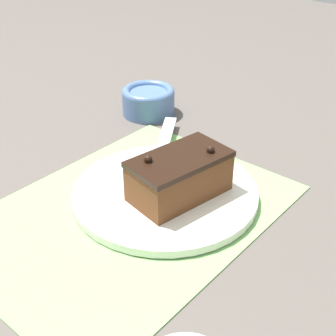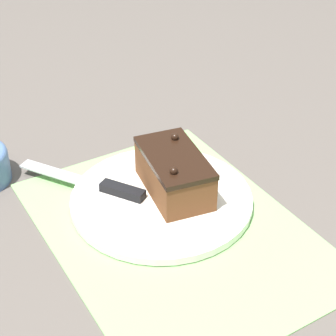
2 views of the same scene
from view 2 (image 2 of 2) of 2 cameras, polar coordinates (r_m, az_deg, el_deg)
name	(u,v)px [view 2 (image 2 of 2)]	position (r m, az deg, el deg)	size (l,w,h in m)	color
ground_plane	(175,230)	(0.82, 0.70, -6.34)	(3.00, 3.00, 0.00)	#544C47
placemat_woven	(175,229)	(0.82, 0.70, -6.23)	(0.46, 0.34, 0.00)	#7AB266
cake_plate	(162,199)	(0.86, -0.66, -3.19)	(0.28, 0.28, 0.01)	white
chocolate_cake	(174,173)	(0.85, 0.63, -0.49)	(0.16, 0.10, 0.07)	brown
serving_knife	(101,185)	(0.88, -6.78, -1.75)	(0.20, 0.14, 0.01)	black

